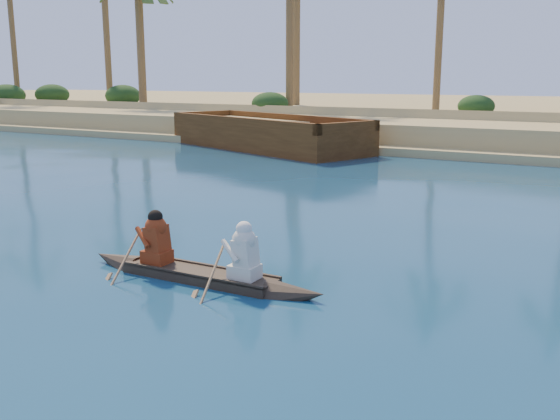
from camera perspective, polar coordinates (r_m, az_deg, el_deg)
The scene contains 5 objects.
sandy_embankment at distance 52.97m, azimuth 14.24°, elevation 8.57°, with size 150.00×51.00×1.50m.
palm_grove at distance 41.82m, azimuth 10.13°, elevation 18.17°, with size 110.00×14.00×16.00m, color #32541D, non-canonical shape.
shrub_cluster at distance 38.37m, azimuth 7.95°, elevation 8.63°, with size 100.00×6.00×2.40m, color black, non-canonical shape.
canoe at distance 10.79m, azimuth -7.41°, elevation -5.09°, with size 4.74×0.71×1.30m.
barge_mid at distance 30.51m, azimuth -1.23°, elevation 6.86°, with size 11.76×7.39×1.86m.
Camera 1 is at (14.28, -4.04, 3.41)m, focal length 40.00 mm.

